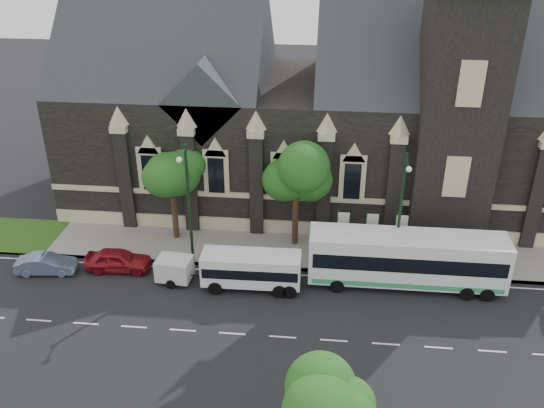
# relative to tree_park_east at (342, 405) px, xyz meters

# --- Properties ---
(ground) EXTENTS (160.00, 160.00, 0.00)m
(ground) POSITION_rel_tree_park_east_xyz_m (-6.18, 9.32, -4.62)
(ground) COLOR black
(ground) RESTS_ON ground
(sidewalk) EXTENTS (80.00, 5.00, 0.15)m
(sidewalk) POSITION_rel_tree_park_east_xyz_m (-6.18, 18.82, -4.54)
(sidewalk) COLOR gray
(sidewalk) RESTS_ON ground
(museum) EXTENTS (40.00, 17.70, 29.90)m
(museum) POSITION_rel_tree_park_east_xyz_m (-1.06, 28.10, 3.55)
(museum) COLOR black
(museum) RESTS_ON ground
(tree_park_east) EXTENTS (3.40, 3.40, 6.28)m
(tree_park_east) POSITION_rel_tree_park_east_xyz_m (0.00, 0.00, 0.00)
(tree_park_east) COLOR black
(tree_park_east) RESTS_ON ground
(tree_walk_right) EXTENTS (4.08, 4.08, 7.80)m
(tree_walk_right) POSITION_rel_tree_park_east_xyz_m (-2.96, 20.04, 1.20)
(tree_walk_right) COLOR black
(tree_walk_right) RESTS_ON ground
(tree_walk_left) EXTENTS (3.91, 3.91, 7.64)m
(tree_walk_left) POSITION_rel_tree_park_east_xyz_m (-11.97, 20.03, 1.12)
(tree_walk_left) COLOR black
(tree_walk_left) RESTS_ON ground
(street_lamp_near) EXTENTS (0.36, 1.88, 9.00)m
(street_lamp_near) POSITION_rel_tree_park_east_xyz_m (3.82, 16.42, 0.49)
(street_lamp_near) COLOR black
(street_lamp_near) RESTS_ON ground
(street_lamp_mid) EXTENTS (0.36, 1.88, 9.00)m
(street_lamp_mid) POSITION_rel_tree_park_east_xyz_m (-10.18, 16.42, 0.49)
(street_lamp_mid) COLOR black
(street_lamp_mid) RESTS_ON ground
(banner_flag_left) EXTENTS (0.90, 0.10, 4.00)m
(banner_flag_left) POSITION_rel_tree_park_east_xyz_m (0.11, 18.32, -2.24)
(banner_flag_left) COLOR black
(banner_flag_left) RESTS_ON ground
(banner_flag_center) EXTENTS (0.90, 0.10, 4.00)m
(banner_flag_center) POSITION_rel_tree_park_east_xyz_m (2.11, 18.32, -2.24)
(banner_flag_center) COLOR black
(banner_flag_center) RESTS_ON ground
(banner_flag_right) EXTENTS (0.90, 0.10, 4.00)m
(banner_flag_right) POSITION_rel_tree_park_east_xyz_m (4.11, 18.32, -2.24)
(banner_flag_right) COLOR black
(banner_flag_right) RESTS_ON ground
(tour_coach) EXTENTS (12.75, 2.95, 3.72)m
(tour_coach) POSITION_rel_tree_park_east_xyz_m (4.44, 15.49, -2.60)
(tour_coach) COLOR white
(tour_coach) RESTS_ON ground
(shuttle_bus) EXTENTS (6.50, 2.41, 2.49)m
(shuttle_bus) POSITION_rel_tree_park_east_xyz_m (-5.65, 14.17, -3.17)
(shuttle_bus) COLOR white
(shuttle_bus) RESTS_ON ground
(box_trailer) EXTENTS (3.35, 1.98, 1.75)m
(box_trailer) POSITION_rel_tree_park_east_xyz_m (-10.88, 14.29, -3.62)
(box_trailer) COLOR silver
(box_trailer) RESTS_ON ground
(sedan) EXTENTS (4.21, 1.88, 1.34)m
(sedan) POSITION_rel_tree_park_east_xyz_m (-19.93, 14.41, -3.95)
(sedan) COLOR slate
(sedan) RESTS_ON ground
(car_far_red) EXTENTS (4.63, 2.04, 1.55)m
(car_far_red) POSITION_rel_tree_park_east_xyz_m (-15.12, 15.27, -3.84)
(car_far_red) COLOR maroon
(car_far_red) RESTS_ON ground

